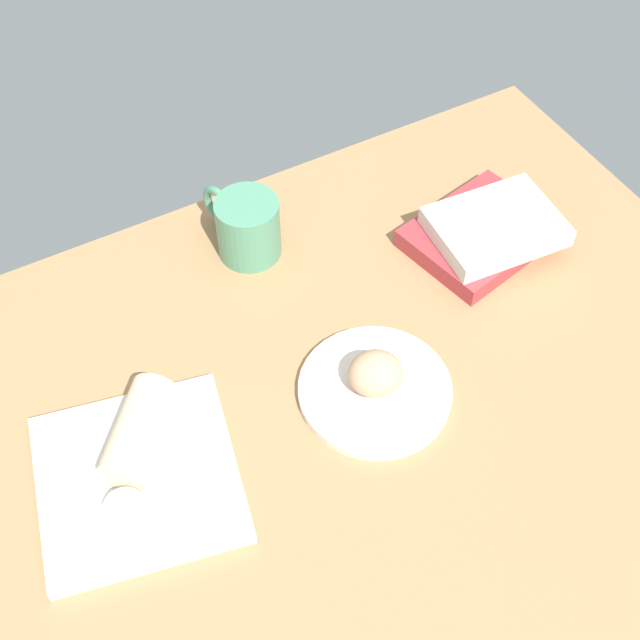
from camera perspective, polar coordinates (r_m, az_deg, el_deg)
The scene contains 8 objects.
dining_table at distance 112.93cm, azimuth 3.97°, elevation -5.97°, with size 110.00×90.00×4.00cm, color #9E754C.
round_plate at distance 111.28cm, azimuth 3.68°, elevation -4.70°, with size 19.99×19.99×1.40cm, color silver.
scone_pastry at distance 108.31cm, azimuth 3.66°, elevation -3.61°, with size 7.00×6.36×5.85cm, color tan.
square_plate at distance 106.82cm, azimuth -12.02°, elevation -10.27°, with size 23.56×23.56×1.60cm, color silver.
sauce_cup at distance 102.78cm, azimuth -12.81°, elevation -12.32°, with size 4.78×4.78×2.36cm.
breakfast_wrap at distance 105.48cm, azimuth -11.91°, elevation -7.26°, with size 6.09×6.09×12.83cm, color beige.
book_stack at distance 128.38cm, azimuth 11.03°, elevation 5.82°, with size 23.14×19.63×5.90cm.
coffee_mug at distance 124.25cm, azimuth -4.93°, elevation 6.25°, with size 9.24×14.05×9.55cm.
Camera 1 is at (35.56, 48.58, 97.54)cm, focal length 48.05 mm.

